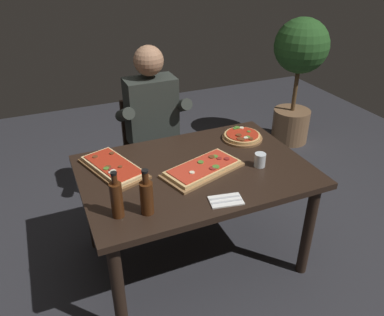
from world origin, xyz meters
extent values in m
plane|color=#2D2D33|center=(0.00, 0.00, 0.00)|extent=(6.40, 6.40, 0.00)
cube|color=black|center=(0.00, 0.00, 0.72)|extent=(1.40, 0.96, 0.04)
cylinder|color=black|center=(-0.62, -0.40, 0.35)|extent=(0.07, 0.07, 0.70)
cylinder|color=black|center=(0.62, -0.40, 0.35)|extent=(0.07, 0.07, 0.70)
cylinder|color=black|center=(-0.62, 0.40, 0.35)|extent=(0.07, 0.07, 0.70)
cylinder|color=black|center=(0.62, 0.40, 0.35)|extent=(0.07, 0.07, 0.70)
cube|color=olive|center=(0.03, -0.05, 0.75)|extent=(0.55, 0.38, 0.02)
cube|color=#DBB270|center=(0.03, -0.05, 0.77)|extent=(0.50, 0.34, 0.02)
cube|color=red|center=(0.03, -0.05, 0.78)|extent=(0.46, 0.31, 0.01)
cylinder|color=brown|center=(0.12, 0.02, 0.78)|extent=(0.04, 0.04, 0.01)
cylinder|color=maroon|center=(0.07, -0.10, 0.78)|extent=(0.04, 0.04, 0.01)
cylinder|color=#4C7F2D|center=(0.15, 0.02, 0.78)|extent=(0.04, 0.04, 0.00)
cylinder|color=#4C7F2D|center=(0.09, -0.10, 0.79)|extent=(0.04, 0.04, 0.01)
cylinder|color=#4C7F2D|center=(0.03, -0.01, 0.79)|extent=(0.04, 0.04, 0.01)
cylinder|color=beige|center=(-0.06, -0.10, 0.78)|extent=(0.03, 0.03, 0.01)
cylinder|color=maroon|center=(0.20, -0.04, 0.79)|extent=(0.03, 0.03, 0.01)
cylinder|color=maroon|center=(0.16, -0.01, 0.78)|extent=(0.03, 0.03, 0.01)
cube|color=brown|center=(-0.47, 0.19, 0.75)|extent=(0.38, 0.53, 0.02)
cube|color=#E5C184|center=(-0.47, 0.19, 0.77)|extent=(0.33, 0.48, 0.02)
cube|color=#B72D19|center=(-0.47, 0.19, 0.78)|extent=(0.30, 0.44, 0.01)
cylinder|color=brown|center=(-0.55, 0.32, 0.78)|extent=(0.03, 0.03, 0.00)
cylinder|color=#4C7F2D|center=(-0.52, 0.15, 0.78)|extent=(0.03, 0.03, 0.01)
cylinder|color=beige|center=(-0.50, 0.09, 0.79)|extent=(0.03, 0.03, 0.01)
cylinder|color=brown|center=(-0.45, 0.32, 0.79)|extent=(0.03, 0.03, 0.01)
cylinder|color=brown|center=(-0.44, 0.13, 0.78)|extent=(0.03, 0.03, 0.01)
cylinder|color=maroon|center=(-0.49, 0.12, 0.78)|extent=(0.03, 0.03, 0.01)
cylinder|color=beige|center=(-0.49, 0.10, 0.78)|extent=(0.04, 0.04, 0.01)
cylinder|color=brown|center=(-0.51, 0.16, 0.78)|extent=(0.04, 0.04, 0.00)
cylinder|color=brown|center=(0.47, 0.24, 0.75)|extent=(0.29, 0.29, 0.02)
cylinder|color=tan|center=(0.47, 0.24, 0.77)|extent=(0.26, 0.26, 0.02)
cylinder|color=#B72D19|center=(0.47, 0.24, 0.78)|extent=(0.23, 0.23, 0.01)
cylinder|color=#4C7F2D|center=(0.53, 0.25, 0.78)|extent=(0.03, 0.03, 0.01)
cylinder|color=brown|center=(0.41, 0.18, 0.78)|extent=(0.04, 0.04, 0.01)
cylinder|color=brown|center=(0.48, 0.15, 0.78)|extent=(0.04, 0.04, 0.01)
cylinder|color=brown|center=(0.46, 0.17, 0.78)|extent=(0.03, 0.03, 0.00)
cylinder|color=beige|center=(0.46, 0.17, 0.79)|extent=(0.03, 0.03, 0.01)
cylinder|color=brown|center=(0.42, 0.16, 0.78)|extent=(0.04, 0.04, 0.01)
cylinder|color=#4C7F2D|center=(0.47, 0.17, 0.79)|extent=(0.03, 0.03, 0.01)
cylinder|color=brown|center=(0.43, 0.22, 0.79)|extent=(0.04, 0.04, 0.01)
cylinder|color=beige|center=(0.51, 0.33, 0.78)|extent=(0.03, 0.03, 0.00)
cylinder|color=#4C7F2D|center=(0.48, 0.34, 0.79)|extent=(0.04, 0.04, 0.01)
cylinder|color=#4C7F2D|center=(0.46, 0.33, 0.78)|extent=(0.03, 0.03, 0.00)
cylinder|color=#47230F|center=(-0.55, -0.27, 0.84)|extent=(0.06, 0.06, 0.20)
cylinder|color=#47230F|center=(-0.55, -0.27, 0.96)|extent=(0.03, 0.03, 0.06)
cylinder|color=black|center=(-0.55, -0.27, 1.00)|extent=(0.03, 0.03, 0.01)
cylinder|color=#47230F|center=(-0.40, -0.30, 0.83)|extent=(0.07, 0.07, 0.18)
cylinder|color=#47230F|center=(-0.40, -0.30, 0.95)|extent=(0.03, 0.03, 0.06)
cylinder|color=black|center=(-0.40, -0.30, 0.99)|extent=(0.04, 0.04, 0.01)
cylinder|color=silver|center=(0.38, -0.13, 0.78)|extent=(0.07, 0.07, 0.09)
cylinder|color=silver|center=(0.38, -0.13, 0.76)|extent=(0.06, 0.06, 0.03)
cube|color=white|center=(0.02, -0.38, 0.74)|extent=(0.20, 0.14, 0.01)
cube|color=silver|center=(0.01, -0.39, 0.75)|extent=(0.17, 0.04, 0.00)
cube|color=silver|center=(0.02, -0.36, 0.75)|extent=(0.17, 0.04, 0.00)
cube|color=black|center=(-0.03, 0.78, 0.43)|extent=(0.44, 0.44, 0.04)
cube|color=black|center=(-0.03, 0.98, 0.66)|extent=(0.40, 0.04, 0.42)
cylinder|color=black|center=(-0.22, 0.59, 0.21)|extent=(0.04, 0.04, 0.41)
cylinder|color=black|center=(0.16, 0.59, 0.21)|extent=(0.04, 0.04, 0.41)
cylinder|color=black|center=(-0.22, 0.97, 0.21)|extent=(0.04, 0.04, 0.41)
cylinder|color=black|center=(0.16, 0.97, 0.21)|extent=(0.04, 0.04, 0.41)
cylinder|color=#23232D|center=(-0.13, 0.60, 0.23)|extent=(0.11, 0.11, 0.45)
cylinder|color=#23232D|center=(0.07, 0.60, 0.23)|extent=(0.11, 0.11, 0.45)
cube|color=#23232D|center=(-0.03, 0.68, 0.51)|extent=(0.34, 0.40, 0.12)
cube|color=#2D332D|center=(-0.03, 0.78, 0.83)|extent=(0.38, 0.22, 0.52)
sphere|color=#A37556|center=(-0.03, 0.78, 1.22)|extent=(0.22, 0.22, 0.22)
cylinder|color=#2D332D|center=(-0.25, 0.73, 0.86)|extent=(0.09, 0.31, 0.21)
cylinder|color=#2D332D|center=(0.19, 0.73, 0.86)|extent=(0.09, 0.31, 0.21)
cylinder|color=#846042|center=(1.72, 1.27, 0.18)|extent=(0.40, 0.40, 0.37)
cylinder|color=brown|center=(1.72, 1.27, 0.60)|extent=(0.04, 0.04, 0.47)
sphere|color=#285623|center=(1.72, 1.27, 1.06)|extent=(0.55, 0.55, 0.55)
camera|label=1|loc=(-0.82, -1.85, 1.97)|focal=35.67mm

